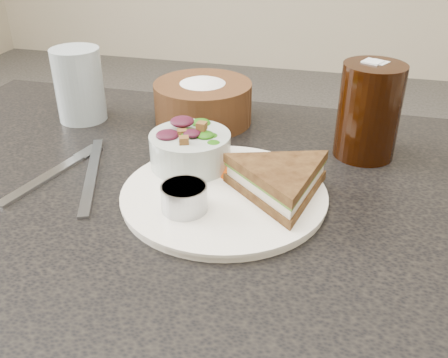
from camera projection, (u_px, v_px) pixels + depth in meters
name	position (u px, v px, depth m)	size (l,w,h in m)	color
dinner_plate	(224.00, 195.00, 0.65)	(0.27, 0.27, 0.01)	white
sandwich	(280.00, 181.00, 0.63)	(0.16, 0.16, 0.04)	brown
salad_bowl	(190.00, 144.00, 0.70)	(0.11, 0.11, 0.07)	#ADBAB5
dressing_ramekin	(184.00, 198.00, 0.60)	(0.06, 0.06, 0.03)	#9B9EA3
orange_wedge	(238.00, 166.00, 0.69)	(0.06, 0.06, 0.02)	#FE5E0F
fork	(48.00, 177.00, 0.70)	(0.02, 0.17, 0.00)	#A3A5AA
knife	(92.00, 174.00, 0.71)	(0.01, 0.22, 0.00)	gray
bread_basket	(203.00, 96.00, 0.86)	(0.17, 0.17, 0.10)	brown
cola_glass	(369.00, 108.00, 0.73)	(0.09, 0.09, 0.15)	black
water_glass	(79.00, 85.00, 0.86)	(0.08, 0.08, 0.13)	#A3B5BF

